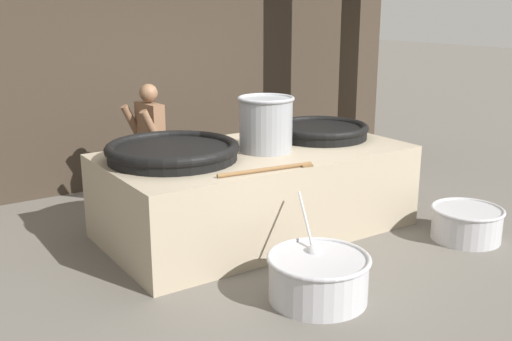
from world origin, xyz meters
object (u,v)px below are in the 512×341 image
Objects in this scene: prep_bowl_vegetables at (318,275)px; cook at (150,144)px; giant_wok_near at (173,151)px; prep_bowl_meat at (467,222)px; stock_pot at (266,123)px; giant_wok_far at (320,130)px.

cook is at bearing 93.90° from prep_bowl_vegetables.
cook reaches higher than giant_wok_near.
cook is 2.04× the size of prep_bowl_meat.
giant_wok_near is at bearing 168.37° from stock_pot.
giant_wok_far is at bearing 11.72° from stock_pot.
prep_bowl_meat is (0.74, -1.63, -0.83)m from giant_wok_far.
prep_bowl_vegetables is (0.20, -2.98, -0.63)m from cook.
prep_bowl_meat is at bearing 4.54° from prep_bowl_vegetables.
giant_wok_far is 0.98m from stock_pot.
prep_bowl_meat is at bearing 126.03° from cook.
stock_pot is 1.99m from prep_bowl_vegetables.
giant_wok_far is at bearing -0.50° from giant_wok_near.
giant_wok_near is at bearing 179.50° from giant_wok_far.
giant_wok_near is 1.96m from giant_wok_far.
stock_pot is at bearing -11.63° from giant_wok_near.
giant_wok_near is at bearing 104.25° from prep_bowl_vegetables.
prep_bowl_vegetables reaches higher than prep_bowl_meat.
prep_bowl_meat is at bearing -31.34° from giant_wok_near.
cook is (0.26, 1.16, -0.17)m from giant_wok_near.
prep_bowl_meat is at bearing -65.47° from giant_wok_far.
prep_bowl_vegetables is at bearing -109.21° from stock_pot.
stock_pot is 0.39× the size of cook.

